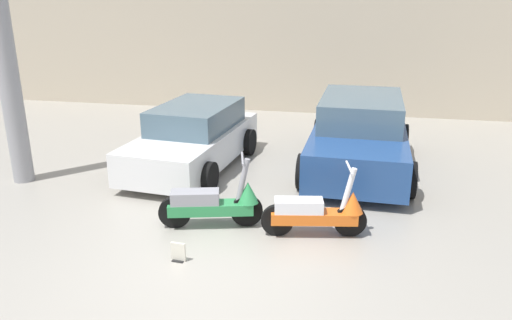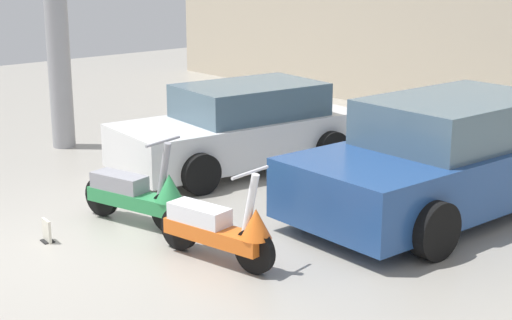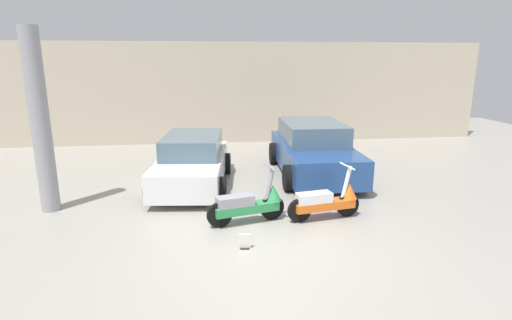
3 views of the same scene
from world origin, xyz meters
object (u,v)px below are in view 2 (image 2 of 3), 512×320
object	(u,v)px
scooter_front_left	(138,194)
car_rear_center	(447,158)
scooter_front_right	(220,228)
placard_near_left_scooter	(47,232)
support_column_side	(57,34)
car_rear_left	(241,128)

from	to	relation	value
scooter_front_left	car_rear_center	distance (m)	3.80
scooter_front_right	car_rear_center	bearing A→B (deg)	70.02
car_rear_center	scooter_front_right	bearing A→B (deg)	-8.07
scooter_front_left	scooter_front_right	world-z (taller)	scooter_front_left
car_rear_center	placard_near_left_scooter	xyz separation A→B (m)	(-2.30, -4.25, -0.57)
scooter_front_right	placard_near_left_scooter	xyz separation A→B (m)	(-1.75, -1.09, -0.27)
scooter_front_right	support_column_side	size ratio (longest dim) A/B	0.41
placard_near_left_scooter	support_column_side	xyz separation A→B (m)	(-3.89, 2.27, 1.75)
scooter_front_right	support_column_side	world-z (taller)	support_column_side
scooter_front_left	support_column_side	distance (m)	4.52
scooter_front_left	support_column_side	xyz separation A→B (m)	(-4.10, 1.18, 1.48)
scooter_front_right	car_rear_left	xyz separation A→B (m)	(-2.72, 2.57, 0.22)
placard_near_left_scooter	car_rear_left	bearing A→B (deg)	104.71
scooter_front_left	support_column_side	bearing A→B (deg)	149.50
scooter_front_right	car_rear_center	size ratio (longest dim) A/B	0.36
scooter_front_left	car_rear_left	size ratio (longest dim) A/B	0.40
car_rear_left	scooter_front_left	bearing A→B (deg)	30.34
scooter_front_right	placard_near_left_scooter	world-z (taller)	scooter_front_right
placard_near_left_scooter	support_column_side	world-z (taller)	support_column_side
scooter_front_right	placard_near_left_scooter	size ratio (longest dim) A/B	5.86
car_rear_center	support_column_side	world-z (taller)	support_column_side
car_rear_left	placard_near_left_scooter	xyz separation A→B (m)	(0.96, -3.67, -0.49)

